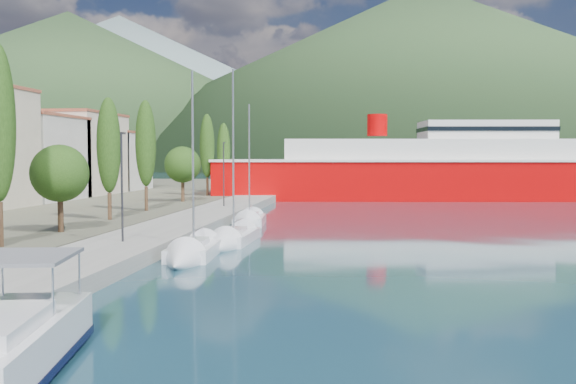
# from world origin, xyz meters

# --- Properties ---
(ground) EXTENTS (1400.00, 1400.00, 0.00)m
(ground) POSITION_xyz_m (0.00, 120.00, 0.00)
(ground) COLOR #183B49
(quay) EXTENTS (5.00, 88.00, 0.80)m
(quay) POSITION_xyz_m (-9.00, 26.00, 0.40)
(quay) COLOR gray
(quay) RESTS_ON ground
(hills_far) EXTENTS (1480.00, 900.00, 180.00)m
(hills_far) POSITION_xyz_m (138.59, 618.73, 77.39)
(hills_far) COLOR slate
(hills_far) RESTS_ON ground
(hills_near) EXTENTS (1010.00, 520.00, 115.00)m
(hills_near) POSITION_xyz_m (98.04, 372.50, 49.18)
(hills_near) COLOR #2D4826
(hills_near) RESTS_ON ground
(tree_row) EXTENTS (3.83, 62.34, 10.86)m
(tree_row) POSITION_xyz_m (-14.94, 30.92, 5.81)
(tree_row) COLOR #47301E
(tree_row) RESTS_ON land_strip
(lamp_posts) EXTENTS (0.15, 44.10, 6.06)m
(lamp_posts) POSITION_xyz_m (-9.00, 14.40, 4.08)
(lamp_posts) COLOR #2D2D33
(lamp_posts) RESTS_ON quay
(sailboat_near) EXTENTS (2.72, 7.78, 11.01)m
(sailboat_near) POSITION_xyz_m (-4.85, 10.42, 0.30)
(sailboat_near) COLOR silver
(sailboat_near) RESTS_ON ground
(sailboat_mid) EXTENTS (2.37, 8.27, 11.82)m
(sailboat_mid) POSITION_xyz_m (-4.01, 16.27, 0.29)
(sailboat_mid) COLOR silver
(sailboat_mid) RESTS_ON ground
(sailboat_far) EXTENTS (2.90, 7.34, 10.54)m
(sailboat_far) POSITION_xyz_m (-4.77, 27.01, 0.30)
(sailboat_far) COLOR silver
(sailboat_far) RESTS_ON ground
(ferry) EXTENTS (58.80, 18.57, 11.48)m
(ferry) POSITION_xyz_m (13.83, 62.75, 3.49)
(ferry) COLOR #BC0304
(ferry) RESTS_ON ground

